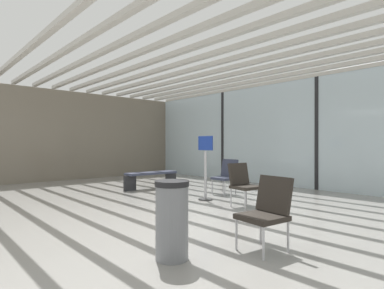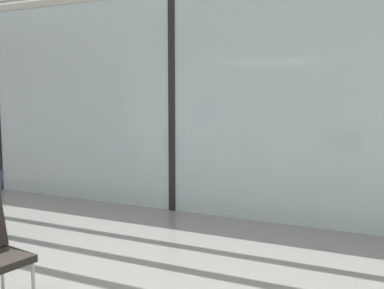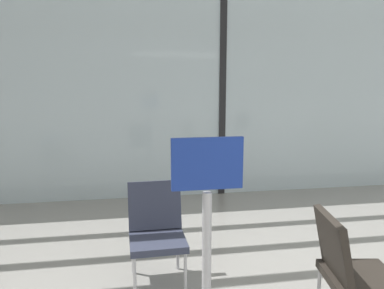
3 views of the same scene
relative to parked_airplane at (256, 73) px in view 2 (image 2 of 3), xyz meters
name	(u,v)px [view 2 (image 2 of 3)]	position (x,y,z in m)	size (l,w,h in m)	color
glass_curtain_wall	(173,104)	(0.29, -4.82, -0.67)	(14.00, 0.08, 3.12)	silver
window_mullion_1	(173,104)	(0.29, -4.82, -0.67)	(0.10, 0.12, 3.12)	black
parked_airplane	(256,73)	(0.00, 0.00, 0.00)	(11.72, 4.46, 4.46)	silver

